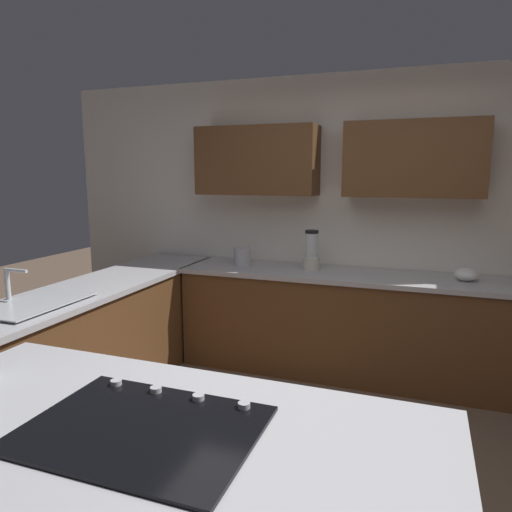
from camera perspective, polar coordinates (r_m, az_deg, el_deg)
The scene contains 12 objects.
ground_plane at distance 2.85m, azimuth 5.97°, elevation -27.55°, with size 14.00×14.00×0.00m, color brown.
wall_back at distance 4.30m, azimuth 12.17°, elevation 5.63°, with size 6.00×0.44×2.60m.
lower_cabinets_back at distance 4.18m, azimuth 10.52°, elevation -8.37°, with size 2.80×0.60×0.86m, color brown.
countertop_back at distance 4.06m, azimuth 10.72°, elevation -2.32°, with size 2.84×0.64×0.04m, color #B2B2B7.
lower_cabinets_side at distance 3.84m, azimuth -19.52°, elevation -10.46°, with size 0.60×2.90×0.86m, color brown.
countertop_side at distance 3.71m, azimuth -19.92°, elevation -3.92°, with size 0.64×2.94×0.04m, color #B2B2B7.
island_top at distance 1.70m, azimuth -13.63°, elevation -20.49°, with size 2.03×1.01×0.04m, color #B2B2B7.
sink_unit at distance 3.35m, azimuth -25.60°, elevation -5.10°, with size 0.46×0.70×0.23m.
cooktop at distance 1.69m, azimuth -13.56°, elevation -19.60°, with size 0.76×0.56×0.03m.
blender at distance 4.12m, azimuth 6.75°, elevation 0.37°, with size 0.15×0.15×0.35m.
mixing_bowl at distance 4.05m, azimuth 24.23°, elevation -2.05°, with size 0.19×0.19×0.10m, color white.
kettle at distance 4.32m, azimuth -1.68°, elevation -0.03°, with size 0.16×0.16×0.16m, color #B7BABF.
Camera 1 is at (-0.52, 2.20, 1.73)m, focal length 32.91 mm.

